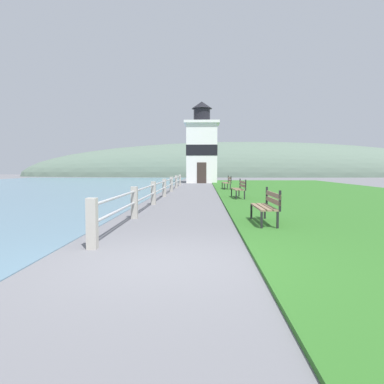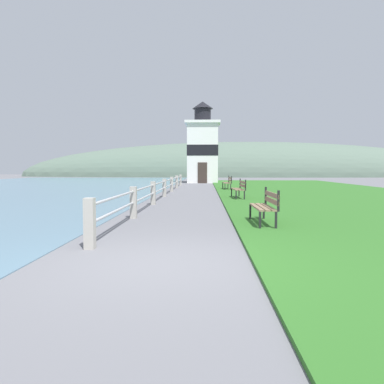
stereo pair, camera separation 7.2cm
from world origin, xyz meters
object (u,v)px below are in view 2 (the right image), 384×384
Objects in this scene: park_bench_far at (228,182)px; lighthouse at (203,148)px; park_bench_near at (266,204)px; park_bench_midway at (240,188)px.

lighthouse is (-1.80, 12.22, 2.90)m from park_bench_far.
park_bench_midway is (0.08, 8.09, 0.00)m from park_bench_near.
park_bench_midway is 0.99× the size of park_bench_far.
park_bench_midway is at bearing -91.45° from park_bench_near.
park_bench_midway and park_bench_far have the same top height.
park_bench_midway is at bearing -84.56° from lighthouse.
park_bench_far is 0.23× the size of lighthouse.
park_bench_far is at bearing -81.64° from lighthouse.
lighthouse reaches higher than park_bench_far.
park_bench_near is at bearing 87.83° from park_bench_far.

